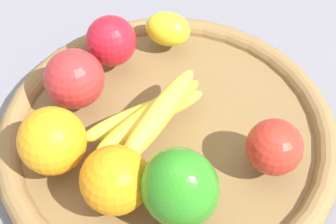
{
  "coord_description": "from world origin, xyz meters",
  "views": [
    {
      "loc": [
        -0.17,
        0.33,
        0.5
      ],
      "look_at": [
        0.0,
        0.0,
        0.06
      ],
      "focal_mm": 51.49,
      "sensor_mm": 36.0,
      "label": 1
    }
  ],
  "objects_px": {
    "lemon_0": "(168,29)",
    "orange_1": "(112,178)",
    "banana_bunch": "(151,115)",
    "apple_1": "(111,41)",
    "apple_0": "(74,79)",
    "apple_2": "(273,150)",
    "orange_0": "(52,141)",
    "bell_pepper": "(180,188)"
  },
  "relations": [
    {
      "from": "bell_pepper",
      "to": "banana_bunch",
      "type": "distance_m",
      "value": 0.12
    },
    {
      "from": "lemon_0",
      "to": "apple_2",
      "type": "xyz_separation_m",
      "value": [
        -0.2,
        0.14,
        0.01
      ]
    },
    {
      "from": "bell_pepper",
      "to": "orange_0",
      "type": "relative_size",
      "value": 1.22
    },
    {
      "from": "bell_pepper",
      "to": "banana_bunch",
      "type": "bearing_deg",
      "value": -47.05
    },
    {
      "from": "banana_bunch",
      "to": "apple_1",
      "type": "relative_size",
      "value": 2.43
    },
    {
      "from": "banana_bunch",
      "to": "apple_2",
      "type": "relative_size",
      "value": 2.59
    },
    {
      "from": "bell_pepper",
      "to": "orange_0",
      "type": "height_order",
      "value": "bell_pepper"
    },
    {
      "from": "orange_1",
      "to": "apple_1",
      "type": "xyz_separation_m",
      "value": [
        0.12,
        -0.18,
        -0.0
      ]
    },
    {
      "from": "banana_bunch",
      "to": "apple_1",
      "type": "bearing_deg",
      "value": -38.39
    },
    {
      "from": "orange_0",
      "to": "banana_bunch",
      "type": "bearing_deg",
      "value": -129.58
    },
    {
      "from": "bell_pepper",
      "to": "lemon_0",
      "type": "bearing_deg",
      "value": -60.65
    },
    {
      "from": "orange_1",
      "to": "bell_pepper",
      "type": "height_order",
      "value": "bell_pepper"
    },
    {
      "from": "apple_0",
      "to": "lemon_0",
      "type": "height_order",
      "value": "apple_0"
    },
    {
      "from": "orange_1",
      "to": "apple_0",
      "type": "bearing_deg",
      "value": -40.86
    },
    {
      "from": "orange_1",
      "to": "banana_bunch",
      "type": "relative_size",
      "value": 0.45
    },
    {
      "from": "apple_0",
      "to": "orange_0",
      "type": "relative_size",
      "value": 0.98
    },
    {
      "from": "lemon_0",
      "to": "apple_2",
      "type": "height_order",
      "value": "apple_2"
    },
    {
      "from": "apple_0",
      "to": "apple_1",
      "type": "xyz_separation_m",
      "value": [
        -0.0,
        -0.08,
        -0.0
      ]
    },
    {
      "from": "banana_bunch",
      "to": "apple_0",
      "type": "bearing_deg",
      "value": -0.24
    },
    {
      "from": "orange_0",
      "to": "apple_2",
      "type": "xyz_separation_m",
      "value": [
        -0.22,
        -0.1,
        -0.01
      ]
    },
    {
      "from": "lemon_0",
      "to": "orange_1",
      "type": "bearing_deg",
      "value": 104.5
    },
    {
      "from": "lemon_0",
      "to": "orange_0",
      "type": "bearing_deg",
      "value": 85.57
    },
    {
      "from": "orange_0",
      "to": "apple_2",
      "type": "height_order",
      "value": "orange_0"
    },
    {
      "from": "banana_bunch",
      "to": "apple_0",
      "type": "height_order",
      "value": "apple_0"
    },
    {
      "from": "orange_0",
      "to": "apple_2",
      "type": "relative_size",
      "value": 1.2
    },
    {
      "from": "orange_0",
      "to": "bell_pepper",
      "type": "bearing_deg",
      "value": -177.75
    },
    {
      "from": "orange_1",
      "to": "banana_bunch",
      "type": "xyz_separation_m",
      "value": [
        0.01,
        -0.1,
        -0.01
      ]
    },
    {
      "from": "bell_pepper",
      "to": "apple_0",
      "type": "xyz_separation_m",
      "value": [
        0.19,
        -0.08,
        -0.01
      ]
    },
    {
      "from": "orange_1",
      "to": "banana_bunch",
      "type": "distance_m",
      "value": 0.1
    },
    {
      "from": "orange_1",
      "to": "apple_1",
      "type": "distance_m",
      "value": 0.22
    },
    {
      "from": "banana_bunch",
      "to": "apple_1",
      "type": "height_order",
      "value": "apple_1"
    },
    {
      "from": "banana_bunch",
      "to": "orange_0",
      "type": "xyz_separation_m",
      "value": [
        0.07,
        0.09,
        0.01
      ]
    },
    {
      "from": "banana_bunch",
      "to": "orange_0",
      "type": "relative_size",
      "value": 2.16
    },
    {
      "from": "bell_pepper",
      "to": "apple_1",
      "type": "height_order",
      "value": "bell_pepper"
    },
    {
      "from": "banana_bunch",
      "to": "orange_0",
      "type": "bearing_deg",
      "value": 50.42
    },
    {
      "from": "apple_0",
      "to": "orange_1",
      "type": "bearing_deg",
      "value": 139.14
    },
    {
      "from": "apple_1",
      "to": "banana_bunch",
      "type": "bearing_deg",
      "value": 141.61
    },
    {
      "from": "bell_pepper",
      "to": "apple_0",
      "type": "bearing_deg",
      "value": -24.82
    },
    {
      "from": "banana_bunch",
      "to": "orange_1",
      "type": "bearing_deg",
      "value": 95.43
    },
    {
      "from": "lemon_0",
      "to": "apple_2",
      "type": "relative_size",
      "value": 1.0
    },
    {
      "from": "apple_0",
      "to": "apple_2",
      "type": "bearing_deg",
      "value": -176.84
    },
    {
      "from": "apple_1",
      "to": "apple_0",
      "type": "bearing_deg",
      "value": 89.25
    }
  ]
}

